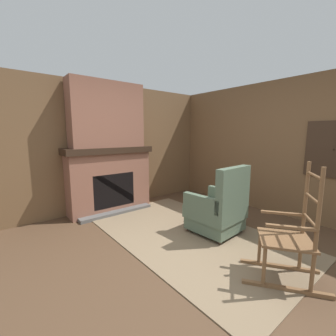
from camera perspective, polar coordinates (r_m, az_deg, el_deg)
The scene contains 11 objects.
ground_plane at distance 2.96m, azimuth 4.60°, elevation -21.33°, with size 14.00×14.00×0.00m, color #4C3523.
wood_panel_wall_left at distance 4.57m, azimuth -16.08°, elevation 5.05°, with size 0.06×5.25×2.43m.
wood_panel_wall_back at distance 4.53m, azimuth 27.26°, elevation 4.40°, with size 5.25×0.09×2.43m.
fireplace_hearth at distance 4.43m, azimuth -14.52°, elevation -2.87°, with size 0.61×1.64×1.23m.
chimney_breast at distance 4.37m, azimuth -15.22°, elevation 12.87°, with size 0.35×1.36×1.18m.
area_rug at distance 3.49m, azimuth 5.06°, elevation -16.33°, with size 3.21×1.86×0.01m.
armchair at distance 3.46m, azimuth 12.62°, elevation -10.39°, with size 0.74×0.73×1.03m.
rocking_chair at distance 2.65m, azimuth 28.46°, elevation -16.19°, with size 0.90×0.80×1.20m.
firewood_stack at distance 4.65m, azimuth 9.89°, elevation -8.71°, with size 0.42×0.40×0.21m.
oil_lamp_vase at distance 4.22m, azimuth -21.38°, elevation 5.85°, with size 0.12×0.12×0.24m.
storage_case at distance 4.62m, azimuth -9.38°, elevation 6.37°, with size 0.14×0.22×0.14m.
Camera 1 is at (1.85, -1.78, 1.49)m, focal length 24.00 mm.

